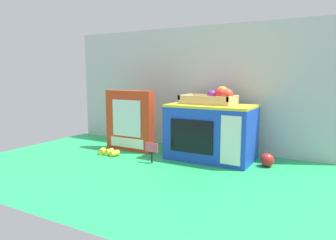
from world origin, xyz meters
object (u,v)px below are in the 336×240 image
object	(u,v)px
cookie_set_box	(129,121)
loose_toy_apple	(267,160)
toy_microwave	(211,132)
loose_toy_banana	(109,152)
food_groups_crate	(214,98)
price_sign	(152,150)

from	to	relation	value
cookie_set_box	loose_toy_apple	distance (m)	0.77
toy_microwave	loose_toy_banana	size ratio (longest dim) A/B	3.18
loose_toy_apple	toy_microwave	bearing A→B (deg)	179.75
loose_toy_apple	cookie_set_box	bearing A→B (deg)	-176.22
food_groups_crate	price_sign	xyz separation A→B (m)	(-0.22, -0.26, -0.24)
toy_microwave	loose_toy_apple	xyz separation A→B (m)	(0.28, -0.00, -0.11)
toy_microwave	food_groups_crate	size ratio (longest dim) A/B	1.59
toy_microwave	cookie_set_box	xyz separation A→B (m)	(-0.47, -0.05, 0.03)
loose_toy_banana	loose_toy_apple	bearing A→B (deg)	14.03
toy_microwave	cookie_set_box	bearing A→B (deg)	-173.81
price_sign	loose_toy_banana	world-z (taller)	price_sign
toy_microwave	cookie_set_box	distance (m)	0.47
loose_toy_apple	price_sign	bearing A→B (deg)	-157.25
cookie_set_box	price_sign	distance (m)	0.31
cookie_set_box	loose_toy_apple	bearing A→B (deg)	3.78
food_groups_crate	loose_toy_apple	size ratio (longest dim) A/B	4.25
cookie_set_box	price_sign	world-z (taller)	cookie_set_box
food_groups_crate	loose_toy_apple	distance (m)	0.40
food_groups_crate	price_sign	world-z (taller)	food_groups_crate
food_groups_crate	loose_toy_apple	world-z (taller)	food_groups_crate
cookie_set_box	toy_microwave	bearing A→B (deg)	6.19
toy_microwave	price_sign	bearing A→B (deg)	-136.14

